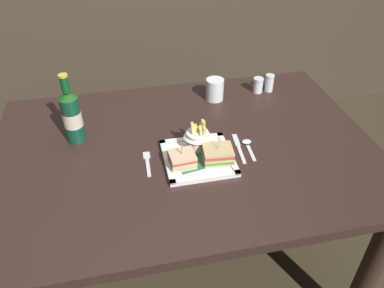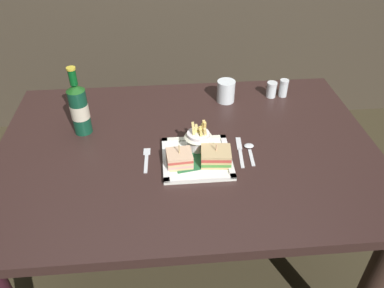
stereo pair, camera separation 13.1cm
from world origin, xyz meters
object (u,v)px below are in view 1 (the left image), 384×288
(sandwich_half_right, at_px, (218,154))
(water_glass, at_px, (215,91))
(dining_table, at_px, (186,171))
(salt_shaker, at_px, (258,86))
(fries_cup, at_px, (198,137))
(sandwich_half_left, at_px, (182,159))
(fork, at_px, (147,162))
(pepper_shaker, at_px, (269,84))
(knife, at_px, (239,147))
(spoon, at_px, (248,144))
(beer_bottle, at_px, (72,116))
(square_plate, at_px, (198,158))

(sandwich_half_right, bearing_deg, water_glass, 76.46)
(dining_table, relative_size, salt_shaker, 20.39)
(fries_cup, bearing_deg, sandwich_half_left, -130.08)
(water_glass, distance_m, fork, 0.50)
(pepper_shaker, bearing_deg, salt_shaker, 180.00)
(sandwich_half_right, bearing_deg, knife, 34.08)
(water_glass, height_order, knife, water_glass)
(sandwich_half_left, xyz_separation_m, spoon, (0.25, 0.07, -0.03))
(salt_shaker, bearing_deg, fork, -144.47)
(sandwich_half_right, distance_m, knife, 0.12)
(knife, bearing_deg, beer_bottle, 163.34)
(knife, bearing_deg, sandwich_half_right, -145.92)
(square_plate, xyz_separation_m, knife, (0.16, 0.04, -0.01))
(beer_bottle, bearing_deg, sandwich_half_right, -26.52)
(dining_table, xyz_separation_m, fork, (-0.15, -0.06, 0.11))
(beer_bottle, xyz_separation_m, salt_shaker, (0.77, 0.20, -0.07))
(square_plate, height_order, knife, square_plate)
(dining_table, bearing_deg, sandwich_half_left, -108.11)
(fries_cup, xyz_separation_m, knife, (0.15, -0.02, -0.05))
(spoon, distance_m, salt_shaker, 0.40)
(knife, relative_size, salt_shaker, 2.58)
(beer_bottle, height_order, salt_shaker, beer_bottle)
(beer_bottle, xyz_separation_m, pepper_shaker, (0.83, 0.20, -0.07))
(sandwich_half_right, distance_m, pepper_shaker, 0.56)
(water_glass, distance_m, knife, 0.35)
(water_glass, xyz_separation_m, fork, (-0.33, -0.36, -0.04))
(square_plate, distance_m, fries_cup, 0.08)
(water_glass, height_order, fork, water_glass)
(fork, bearing_deg, fries_cup, 11.08)
(fries_cup, bearing_deg, salt_shaker, 44.57)
(sandwich_half_left, height_order, beer_bottle, beer_bottle)
(beer_bottle, distance_m, spoon, 0.63)
(square_plate, height_order, beer_bottle, beer_bottle)
(pepper_shaker, bearing_deg, beer_bottle, -166.62)
(sandwich_half_left, xyz_separation_m, knife, (0.22, 0.07, -0.03))
(dining_table, height_order, salt_shaker, salt_shaker)
(fries_cup, distance_m, knife, 0.16)
(spoon, distance_m, pepper_shaker, 0.43)
(dining_table, xyz_separation_m, spoon, (0.22, -0.04, 0.12))
(dining_table, xyz_separation_m, square_plate, (0.03, -0.08, 0.12))
(fries_cup, xyz_separation_m, fork, (-0.18, -0.04, -0.05))
(dining_table, distance_m, beer_bottle, 0.46)
(fries_cup, xyz_separation_m, pepper_shaker, (0.40, 0.35, -0.02))
(knife, bearing_deg, fries_cup, 172.20)
(fries_cup, distance_m, spoon, 0.19)
(beer_bottle, bearing_deg, knife, -16.66)
(dining_table, xyz_separation_m, fries_cup, (0.04, -0.02, 0.17))
(sandwich_half_left, distance_m, water_glass, 0.47)
(sandwich_half_left, relative_size, fries_cup, 0.81)
(knife, relative_size, spoon, 1.44)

